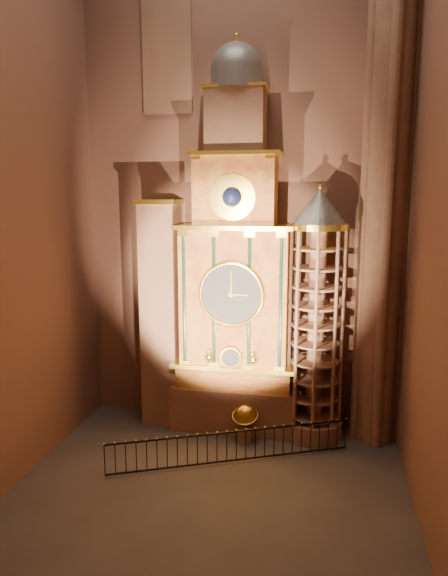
% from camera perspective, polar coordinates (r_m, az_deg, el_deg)
% --- Properties ---
extents(floor, '(14.00, 14.00, 0.00)m').
position_cam_1_polar(floor, '(19.93, -1.40, -21.02)').
color(floor, '#383330').
rests_on(floor, ground).
extents(wall_back, '(22.00, 0.00, 22.00)m').
position_cam_1_polar(wall_back, '(23.00, 1.77, 11.80)').
color(wall_back, brown).
rests_on(wall_back, floor).
extents(wall_left, '(0.00, 22.00, 22.00)m').
position_cam_1_polar(wall_left, '(19.84, -22.12, 11.39)').
color(wall_left, brown).
rests_on(wall_left, floor).
extents(wall_right, '(0.00, 22.00, 22.00)m').
position_cam_1_polar(wall_right, '(17.02, 22.64, 11.71)').
color(wall_right, brown).
rests_on(wall_right, floor).
extents(astronomical_clock, '(5.60, 2.41, 16.70)m').
position_cam_1_polar(astronomical_clock, '(22.25, 1.28, 0.70)').
color(astronomical_clock, '#8C634C').
rests_on(astronomical_clock, floor).
extents(portrait_tower, '(1.80, 1.60, 10.20)m').
position_cam_1_polar(portrait_tower, '(23.37, -6.98, -2.75)').
color(portrait_tower, '#8C634C').
rests_on(portrait_tower, floor).
extents(stair_turret, '(2.50, 2.50, 10.80)m').
position_cam_1_polar(stair_turret, '(21.96, 10.20, -3.34)').
color(stair_turret, '#8C634C').
rests_on(stair_turret, floor).
extents(gothic_pier, '(2.04, 2.04, 22.00)m').
position_cam_1_polar(gothic_pier, '(21.82, 17.66, 11.45)').
color(gothic_pier, '#8C634C').
rests_on(gothic_pier, floor).
extents(stained_glass_window, '(2.20, 0.14, 5.20)m').
position_cam_1_polar(stained_glass_window, '(24.44, -6.37, 24.70)').
color(stained_glass_window, navy).
rests_on(stained_glass_window, wall_back).
extents(celestial_globe, '(1.19, 1.13, 1.63)m').
position_cam_1_polar(celestial_globe, '(22.51, 2.35, -14.40)').
color(celestial_globe, '#8C634C').
rests_on(celestial_globe, floor).
extents(iron_railing, '(8.86, 3.97, 1.26)m').
position_cam_1_polar(iron_railing, '(20.96, 0.84, -17.23)').
color(iron_railing, black).
rests_on(iron_railing, floor).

